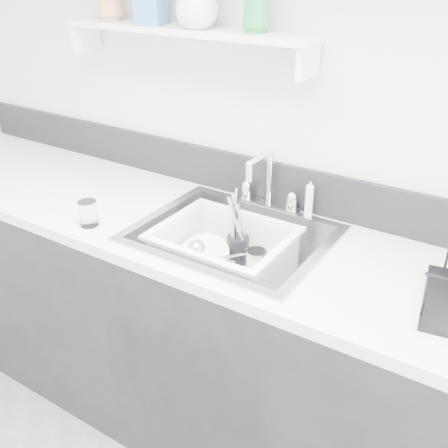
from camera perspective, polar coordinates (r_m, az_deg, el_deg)
The scene contains 13 objects.
counter_run at distance 2.02m, azimuth 0.79°, elevation -12.65°, with size 3.20×0.62×0.92m.
backsplash at distance 1.96m, azimuth 5.53°, elevation 4.48°, with size 3.20×0.02×0.16m, color black.
sink at distance 1.80m, azimuth 0.86°, elevation -3.62°, with size 0.64×0.52×0.20m, color silver, non-canonical shape.
faucet at distance 1.92m, azimuth 4.77°, elevation 3.43°, with size 0.26×0.18×0.23m.
side_sprayer at distance 1.86m, azimuth 9.26°, elevation 2.69°, with size 0.03×0.03×0.14m, color white.
wall_shelf at distance 1.95m, azimuth -4.49°, elevation 20.07°, with size 1.00×0.16×0.12m.
wash_tub at distance 1.81m, azimuth -0.03°, elevation -3.21°, with size 0.45×0.36×0.17m, color white, non-canonical shape.
plate_stack at distance 1.86m, azimuth -2.01°, elevation -4.04°, with size 0.23×0.22×0.09m.
utensil_cup at distance 1.87m, azimuth 1.51°, elevation -2.52°, with size 0.08×0.08×0.27m.
ladle at distance 1.82m, azimuth -1.66°, elevation -4.11°, with size 0.27×0.10×0.08m, color silver, non-canonical shape.
tumbler_in_tub at distance 1.80m, azimuth 3.51°, elevation -4.29°, with size 0.07×0.07×0.10m, color white.
tumbler_counter at distance 1.85m, azimuth -14.54°, elevation 1.12°, with size 0.06×0.06×0.09m, color white.
bowl_small at distance 1.75m, azimuth 2.64°, elevation -6.48°, with size 0.10×0.10×0.03m, color white.
Camera 1 is at (0.81, -0.12, 1.76)m, focal length 42.00 mm.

